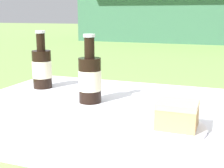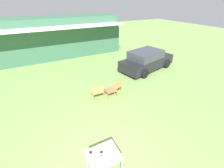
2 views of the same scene
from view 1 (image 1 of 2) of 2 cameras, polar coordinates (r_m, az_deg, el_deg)
name	(u,v)px [view 1 (image 1 of 2)]	position (r m, az deg, el deg)	size (l,w,h in m)	color
patio_table	(102,126)	(1.05, -1.93, -7.70)	(0.91, 0.76, 0.75)	silver
cake_on_plate	(173,120)	(0.82, 11.13, -6.41)	(0.20, 0.20, 0.08)	white
cola_bottle_near	(90,78)	(1.04, -4.07, 1.11)	(0.08, 0.08, 0.23)	black
cola_bottle_far	(42,67)	(1.28, -12.69, 2.99)	(0.08, 0.08, 0.23)	black
fork	(152,129)	(0.81, 7.38, -8.18)	(0.18, 0.03, 0.01)	silver
loose_bottle_cap	(88,100)	(1.07, -4.41, -2.86)	(0.03, 0.03, 0.01)	silver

